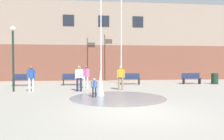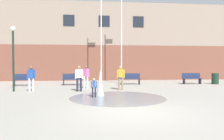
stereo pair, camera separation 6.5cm
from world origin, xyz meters
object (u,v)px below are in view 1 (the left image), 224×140
(flagpole_left, at_px, (101,32))
(teen_by_trashcan, at_px, (86,75))
(adult_in_red, at_px, (121,76))
(flagpole_right, at_px, (122,30))
(lamp_post_left_lane, at_px, (13,49))
(trash_can, at_px, (215,79))
(park_bench_far_left, at_px, (23,80))
(park_bench_far_right, at_px, (191,78))
(park_bench_under_right_flagpole, at_px, (130,79))
(child_running, at_px, (94,86))
(adult_near_bench, at_px, (31,77))
(park_bench_left_of_flagpoles, at_px, (72,79))
(adult_watching, at_px, (79,76))

(flagpole_left, bearing_deg, teen_by_trashcan, -110.63)
(adult_in_red, height_order, teen_by_trashcan, same)
(adult_in_red, relative_size, flagpole_right, 0.18)
(lamp_post_left_lane, height_order, trash_can, lamp_post_left_lane)
(park_bench_far_left, distance_m, park_bench_far_right, 13.66)
(park_bench_under_right_flagpole, xyz_separation_m, flagpole_left, (-2.34, 0.90, 3.90))
(park_bench_under_right_flagpole, bearing_deg, child_running, -115.83)
(park_bench_far_right, relative_size, adult_in_red, 1.01)
(teen_by_trashcan, distance_m, flagpole_left, 5.01)
(park_bench_far_left, bearing_deg, adult_near_bench, -67.72)
(park_bench_under_right_flagpole, distance_m, adult_in_red, 3.90)
(adult_near_bench, relative_size, flagpole_left, 0.19)
(adult_near_bench, bearing_deg, park_bench_left_of_flagpoles, 78.72)
(park_bench_under_right_flagpole, bearing_deg, lamp_post_left_lane, -155.44)
(child_running, height_order, adult_watching, adult_watching)
(park_bench_left_of_flagpoles, bearing_deg, park_bench_far_left, -178.61)
(park_bench_left_of_flagpoles, relative_size, adult_near_bench, 1.01)
(park_bench_under_right_flagpole, height_order, flagpole_right, flagpole_right)
(park_bench_under_right_flagpole, distance_m, trash_can, 7.11)
(park_bench_left_of_flagpoles, distance_m, adult_near_bench, 4.45)
(lamp_post_left_lane, bearing_deg, adult_in_red, 0.27)
(park_bench_left_of_flagpoles, bearing_deg, park_bench_far_right, -0.05)
(child_running, xyz_separation_m, teen_by_trashcan, (-0.47, 4.00, 0.35))
(park_bench_left_of_flagpoles, relative_size, park_bench_under_right_flagpole, 1.00)
(adult_in_red, distance_m, flagpole_right, 5.86)
(adult_watching, relative_size, teen_by_trashcan, 1.00)
(adult_watching, xyz_separation_m, teen_by_trashcan, (0.39, 1.55, 0.00))
(flagpole_right, bearing_deg, child_running, -108.97)
(lamp_post_left_lane, bearing_deg, child_running, -30.18)
(adult_in_red, xyz_separation_m, teen_by_trashcan, (-2.27, 1.13, 0.00))
(flagpole_left, bearing_deg, flagpole_right, 0.00)
(child_running, distance_m, adult_near_bench, 4.59)
(adult_watching, bearing_deg, flagpole_right, 87.64)
(park_bench_far_right, xyz_separation_m, lamp_post_left_lane, (-13.24, -3.60, 2.14))
(park_bench_left_of_flagpoles, xyz_separation_m, adult_watching, (0.69, -4.00, 0.45))
(lamp_post_left_lane, bearing_deg, park_bench_far_right, 15.20)
(park_bench_far_right, bearing_deg, flagpole_right, 170.57)
(child_running, distance_m, flagpole_left, 8.36)
(adult_near_bench, bearing_deg, lamp_post_left_lane, -173.26)
(flagpole_left, bearing_deg, park_bench_far_left, -170.27)
(park_bench_left_of_flagpoles, height_order, lamp_post_left_lane, lamp_post_left_lane)
(adult_in_red, bearing_deg, park_bench_far_left, 93.76)
(park_bench_far_right, xyz_separation_m, child_running, (-8.36, -6.43, 0.10))
(park_bench_left_of_flagpoles, xyz_separation_m, child_running, (1.56, -6.44, 0.10))
(flagpole_left, distance_m, flagpole_right, 1.75)
(adult_near_bench, xyz_separation_m, teen_by_trashcan, (3.29, 1.39, 0.00))
(park_bench_under_right_flagpole, height_order, teen_by_trashcan, teen_by_trashcan)
(park_bench_under_right_flagpole, distance_m, flagpole_left, 4.64)
(child_running, bearing_deg, adult_near_bench, -131.53)
(child_running, bearing_deg, flagpole_right, 154.14)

